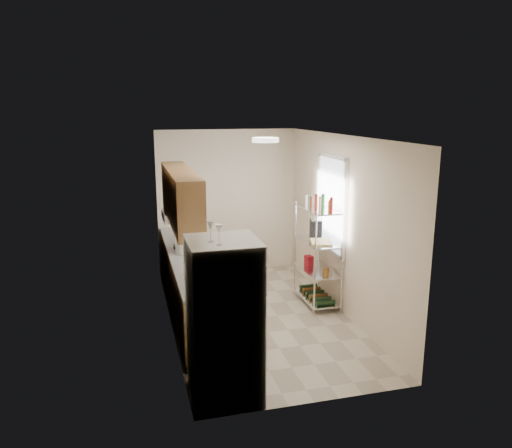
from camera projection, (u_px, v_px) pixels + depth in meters
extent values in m
cube|color=#BFB39B|center=(259.00, 318.00, 7.23)|extent=(2.50, 4.40, 0.01)
cube|color=white|center=(259.00, 136.00, 6.63)|extent=(2.50, 4.40, 0.01)
cube|color=beige|center=(227.00, 202.00, 9.00)|extent=(2.50, 0.01, 2.60)
cube|color=beige|center=(318.00, 284.00, 4.85)|extent=(2.50, 0.01, 2.60)
cube|color=beige|center=(168.00, 237.00, 6.62)|extent=(0.01, 4.40, 2.60)
cube|color=beige|center=(342.00, 225.00, 7.24)|extent=(0.01, 4.40, 2.60)
cube|color=#9D6C42|center=(191.00, 285.00, 7.31)|extent=(0.60, 3.48, 0.86)
cube|color=gray|center=(191.00, 256.00, 7.21)|extent=(0.63, 3.51, 0.04)
cube|color=#B7BABC|center=(200.00, 282.00, 6.13)|extent=(0.52, 0.44, 0.04)
cube|color=#B7BABC|center=(196.00, 256.00, 8.65)|extent=(0.01, 0.55, 0.72)
cube|color=#9D6C42|center=(181.00, 197.00, 6.64)|extent=(0.33, 2.20, 0.72)
cube|color=#B7BABC|center=(180.00, 215.00, 7.51)|extent=(0.50, 0.60, 0.12)
cube|color=white|center=(332.00, 204.00, 7.50)|extent=(0.06, 1.00, 1.46)
cube|color=silver|center=(316.00, 297.00, 7.73)|extent=(0.45, 0.90, 0.02)
cube|color=silver|center=(317.00, 270.00, 7.63)|extent=(0.45, 0.90, 0.02)
cube|color=silver|center=(318.00, 241.00, 7.53)|extent=(0.45, 0.90, 0.02)
cube|color=silver|center=(319.00, 209.00, 7.41)|extent=(0.45, 0.90, 0.02)
cylinder|color=silver|center=(315.00, 265.00, 7.12)|extent=(0.02, 0.02, 1.55)
cylinder|color=silver|center=(295.00, 249.00, 7.94)|extent=(0.02, 0.02, 1.55)
cylinder|color=silver|center=(343.00, 263.00, 7.22)|extent=(0.02, 0.02, 1.55)
cylinder|color=silver|center=(320.00, 247.00, 8.05)|extent=(0.02, 0.02, 1.55)
cylinder|color=white|center=(265.00, 140.00, 6.35)|extent=(0.34, 0.34, 0.05)
cube|color=white|center=(224.00, 321.00, 5.08)|extent=(0.70, 0.70, 1.71)
cylinder|color=white|center=(185.00, 245.00, 7.28)|extent=(0.28, 0.28, 0.23)
cylinder|color=black|center=(183.00, 246.00, 7.54)|extent=(0.33, 0.33, 0.05)
cylinder|color=black|center=(182.00, 242.00, 7.78)|extent=(0.28, 0.28, 0.04)
cube|color=tan|center=(321.00, 242.00, 7.40)|extent=(0.39, 0.46, 0.03)
cube|color=black|center=(316.00, 228.00, 7.75)|extent=(0.20, 0.26, 0.28)
cube|color=maroon|center=(309.00, 261.00, 7.79)|extent=(0.12, 0.15, 0.16)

